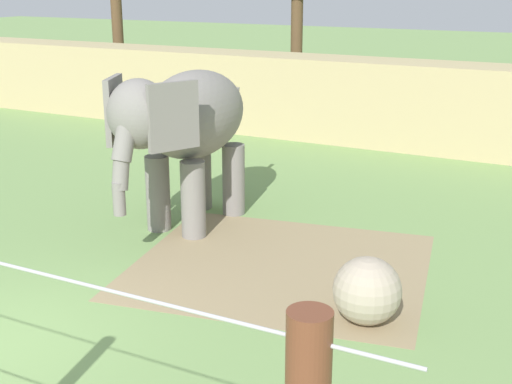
{
  "coord_description": "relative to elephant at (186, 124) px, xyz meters",
  "views": [
    {
      "loc": [
        6.94,
        -5.53,
        4.71
      ],
      "look_at": [
        2.13,
        3.88,
        1.4
      ],
      "focal_mm": 48.24,
      "sensor_mm": 36.0,
      "label": 1
    }
  ],
  "objects": [
    {
      "name": "dirt_patch",
      "position": [
        2.45,
        -0.96,
        -2.04
      ],
      "size": [
        5.55,
        5.13,
        0.01
      ],
      "primitive_type": "cube",
      "rotation": [
        0.0,
        0.0,
        0.17
      ],
      "color": "#937F5B",
      "rests_on": "ground"
    },
    {
      "name": "embankment_wall",
      "position": [
        0.07,
        8.56,
        -0.83
      ],
      "size": [
        36.0,
        1.8,
        2.43
      ],
      "primitive_type": "cube",
      "color": "tan",
      "rests_on": "ground"
    },
    {
      "name": "elephant",
      "position": [
        0.0,
        0.0,
        0.0
      ],
      "size": [
        1.76,
        4.17,
        3.09
      ],
      "color": "gray",
      "rests_on": "ground"
    },
    {
      "name": "enrichment_ball",
      "position": [
        4.39,
        -2.22,
        -1.56
      ],
      "size": [
        0.98,
        0.98,
        0.98
      ],
      "primitive_type": "sphere",
      "color": "tan",
      "rests_on": "ground"
    }
  ]
}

